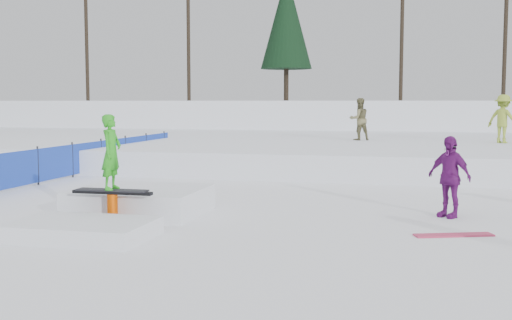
% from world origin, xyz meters
% --- Properties ---
extents(ground, '(120.00, 120.00, 0.00)m').
position_xyz_m(ground, '(0.00, 0.00, 0.00)').
color(ground, white).
extents(snow_berm, '(60.00, 14.00, 2.40)m').
position_xyz_m(snow_berm, '(0.00, 30.00, 1.20)').
color(snow_berm, white).
rests_on(snow_berm, ground).
extents(snow_midrise, '(50.00, 18.00, 0.80)m').
position_xyz_m(snow_midrise, '(0.00, 16.00, 0.40)').
color(snow_midrise, white).
rests_on(snow_midrise, ground).
extents(safety_fence, '(0.05, 16.00, 1.10)m').
position_xyz_m(safety_fence, '(-6.50, 6.60, 0.55)').
color(safety_fence, '#1B3BAE').
rests_on(safety_fence, ground).
extents(treeline, '(40.24, 4.22, 10.50)m').
position_xyz_m(treeline, '(6.18, 28.28, 7.45)').
color(treeline, black).
rests_on(treeline, snow_berm).
extents(walker_olive, '(1.03, 0.95, 1.69)m').
position_xyz_m(walker_olive, '(1.68, 14.71, 1.65)').
color(walker_olive, brown).
rests_on(walker_olive, snow_midrise).
extents(walker_ygreen, '(1.35, 1.19, 1.82)m').
position_xyz_m(walker_ygreen, '(7.05, 14.21, 1.71)').
color(walker_ygreen, '#93AC33').
rests_on(walker_ygreen, snow_midrise).
extents(spectator_purple, '(1.02, 0.92, 1.66)m').
position_xyz_m(spectator_purple, '(4.50, 2.16, 0.83)').
color(spectator_purple, '#6E1872').
rests_on(spectator_purple, ground).
extents(loose_board_red, '(1.41, 0.74, 0.03)m').
position_xyz_m(loose_board_red, '(4.50, 0.27, 0.01)').
color(loose_board_red, '#BC3156').
rests_on(loose_board_red, ground).
extents(jib_rail_feature, '(2.60, 4.40, 2.11)m').
position_xyz_m(jib_rail_feature, '(-1.77, 0.33, 0.30)').
color(jib_rail_feature, white).
rests_on(jib_rail_feature, ground).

